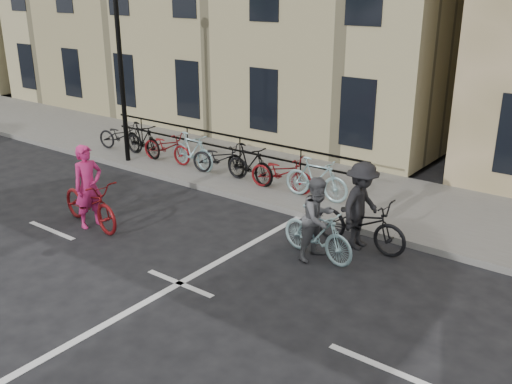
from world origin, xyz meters
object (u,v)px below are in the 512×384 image
Objects in this scene: cyclist_pink at (90,199)px; cyclist_grey at (318,226)px; cyclist_dark at (361,215)px; lamp_post at (119,48)px.

cyclist_grey is (4.95, 1.71, 0.03)m from cyclist_pink.
cyclist_pink is 5.24m from cyclist_grey.
cyclist_dark is at bearing -15.46° from cyclist_grey.
cyclist_dark is (5.40, 2.67, 0.07)m from cyclist_pink.
lamp_post is at bearing 47.04° from cyclist_pink.
cyclist_grey is (7.94, -1.95, -2.80)m from lamp_post.
lamp_post is at bearing 84.40° from cyclist_dark.
lamp_post is 8.65m from cyclist_grey.
lamp_post is 2.38× the size of cyclist_pink.
lamp_post is 2.90× the size of cyclist_grey.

